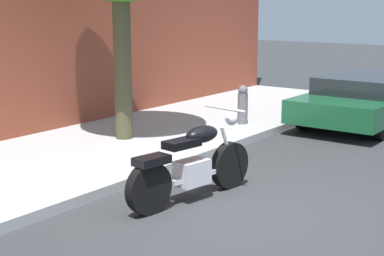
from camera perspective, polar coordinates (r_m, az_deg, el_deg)
name	(u,v)px	position (r m, az deg, el deg)	size (l,w,h in m)	color
ground_plane	(225,211)	(7.20, 3.26, -8.05)	(60.00, 60.00, 0.00)	#303335
sidewalk	(51,164)	(9.23, -13.56, -3.39)	(18.12, 3.29, 0.14)	#A9A9A9
motorcycle	(192,165)	(7.44, -0.03, -3.68)	(2.08, 0.74, 1.13)	black
parked_car_green	(368,97)	(12.78, 16.78, 2.90)	(4.35, 1.78, 1.03)	black
fire_hydrant	(243,108)	(11.57, 4.96, 1.97)	(0.20, 0.20, 0.91)	slate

